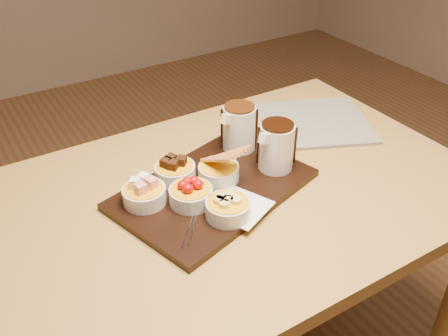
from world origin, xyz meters
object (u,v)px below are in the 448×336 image
serving_board (213,189)px  pitcher_dark_chocolate (276,147)px  dining_table (235,219)px  newspaper (307,123)px  bowl_strawberries (191,196)px  pitcher_milk_chocolate (239,128)px

serving_board → pitcher_dark_chocolate: (0.18, -0.01, 0.07)m
serving_board → pitcher_dark_chocolate: bearing=-20.0°
dining_table → newspaper: 0.40m
dining_table → bowl_strawberries: (-0.13, -0.01, 0.14)m
bowl_strawberries → newspaper: 0.52m
pitcher_milk_chocolate → newspaper: (0.26, 0.03, -0.07)m
dining_table → newspaper: bearing=24.0°
bowl_strawberries → pitcher_milk_chocolate: size_ratio=0.84×
pitcher_dark_chocolate → newspaper: (0.23, 0.16, -0.07)m
pitcher_dark_chocolate → newspaper: 0.29m
dining_table → pitcher_dark_chocolate: (0.12, 0.00, 0.18)m
pitcher_dark_chocolate → newspaper: pitcher_dark_chocolate is taller
bowl_strawberries → serving_board: bearing=19.8°
serving_board → bowl_strawberries: 0.08m
serving_board → newspaper: (0.41, 0.14, -0.00)m
dining_table → pitcher_milk_chocolate: bearing=53.8°
pitcher_milk_chocolate → serving_board: bearing=-158.2°
pitcher_milk_chocolate → newspaper: 0.27m
serving_board → pitcher_milk_chocolate: 0.20m
dining_table → serving_board: (-0.05, 0.01, 0.11)m
serving_board → bowl_strawberries: (-0.08, -0.03, 0.03)m
pitcher_dark_chocolate → pitcher_milk_chocolate: bearing=85.6°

